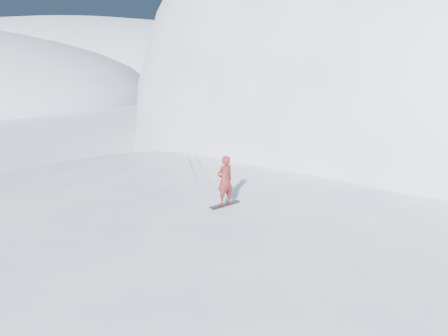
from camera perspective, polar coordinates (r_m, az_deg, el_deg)
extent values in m
plane|color=white|center=(15.03, 1.52, -14.71)|extent=(400.00, 400.00, 0.00)
ellipsoid|color=white|center=(17.75, 4.20, -9.68)|extent=(36.00, 28.00, 4.80)
ellipsoid|color=white|center=(45.76, 28.07, 4.42)|extent=(60.00, 56.00, 56.00)
ellipsoid|color=white|center=(35.48, 15.86, 2.85)|extent=(28.00, 24.00, 18.00)
ellipsoid|color=white|center=(129.22, -20.06, 11.59)|extent=(140.00, 90.00, 36.00)
ellipsoid|color=white|center=(13.69, -15.85, -18.75)|extent=(6.00, 5.40, 0.80)
ellipsoid|color=white|center=(13.81, 24.91, -19.41)|extent=(5.00, 4.50, 0.70)
ellipsoid|color=white|center=(20.43, -5.15, -6.15)|extent=(7.00, 6.30, 1.00)
ellipsoid|color=white|center=(20.14, 21.26, -7.56)|extent=(4.00, 3.60, 0.60)
cube|color=black|center=(14.54, 0.14, -5.21)|extent=(1.18, 0.93, 0.02)
imported|color=maroon|center=(14.24, 0.14, -1.78)|extent=(0.79, 0.73, 1.81)
cube|color=silver|center=(18.78, -4.54, -0.31)|extent=(1.01, 5.93, 0.04)
cube|color=silver|center=(18.77, -3.14, -0.30)|extent=(1.09, 5.92, 0.04)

